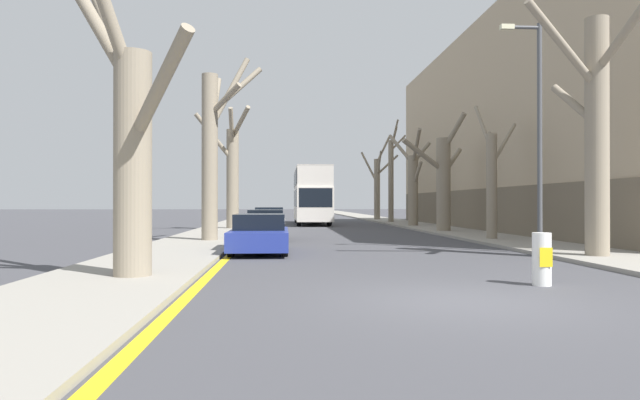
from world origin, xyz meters
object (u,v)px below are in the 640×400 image
Objects in this scene: street_tree_left_0 at (130,140)px; street_tree_left_1 at (213,148)px; street_tree_right_3 at (413,184)px; street_tree_right_5 at (377,184)px; lamp_post at (537,124)px; street_tree_right_4 at (391,177)px; street_tree_right_1 at (492,179)px; double_decker_bus at (312,193)px; parked_car_2 at (269,220)px; traffic_bollard at (542,259)px; street_tree_right_0 at (595,129)px; street_tree_left_2 at (232,172)px; parked_car_0 at (260,234)px; street_tree_right_2 at (443,180)px; parked_car_1 at (266,226)px.

street_tree_left_1 is at bearing 88.68° from street_tree_left_0.
street_tree_right_5 reaches higher than street_tree_right_3.
street_tree_right_3 is 0.88× the size of lamp_post.
street_tree_right_5 is (-0.02, 6.94, -0.39)m from street_tree_right_4.
street_tree_left_1 is 12.24m from street_tree_right_1.
double_decker_bus is 2.43× the size of parked_car_2.
street_tree_right_4 is at bearing 90.31° from street_tree_right_3.
street_tree_right_0 is at bearing 51.62° from traffic_bollard.
street_tree_right_0 is 1.17× the size of street_tree_right_1.
street_tree_right_1 reaches higher than traffic_bollard.
double_decker_bus is at bearing 60.03° from street_tree_left_2.
parked_car_0 is (2.47, 6.88, -2.37)m from street_tree_left_0.
street_tree_left_1 is 1.09× the size of street_tree_right_0.
street_tree_right_2 is at bearing 31.14° from street_tree_left_1.
traffic_bollard is (8.18, -13.12, -3.48)m from street_tree_left_1.
double_decker_bus is (-6.84, 5.46, -0.54)m from street_tree_right_3.
double_decker_bus is 19.27m from parked_car_1.
street_tree_right_4 is 36.34m from traffic_bollard.
parked_car_0 is at bearing -66.64° from street_tree_left_1.
parked_car_1 reaches higher than traffic_bollard.
street_tree_left_1 is 14.61m from street_tree_right_0.
street_tree_right_2 is at bearing 79.43° from traffic_bollard.
parked_car_0 is at bearing 174.36° from lamp_post.
lamp_post reaches higher than street_tree_right_3.
street_tree_left_2 is 1.11× the size of street_tree_right_3.
street_tree_left_2 is 0.87× the size of street_tree_right_4.
street_tree_right_1 is at bearing 44.52° from street_tree_left_0.
parked_car_1 is 12.45m from lamp_post.
street_tree_right_4 is (-0.14, 22.58, 1.12)m from street_tree_right_1.
street_tree_right_5 is at bearing 74.27° from parked_car_0.
street_tree_right_1 reaches higher than parked_car_0.
street_tree_right_2 is at bearing -90.09° from street_tree_right_5.
lamp_post is at bearing -27.79° from street_tree_left_1.
parked_car_0 is (-9.88, -20.20, -2.39)m from street_tree_right_3.
street_tree_right_1 is at bearing -7.72° from parked_car_1.
street_tree_left_0 is 1.60× the size of parked_car_1.
street_tree_right_5 is 0.74× the size of double_decker_bus.
street_tree_right_4 is (12.03, 22.86, -0.14)m from street_tree_left_1.
parked_car_2 is at bearing -104.06° from double_decker_bus.
street_tree_left_0 reaches higher than double_decker_bus.
parked_car_0 is at bearing -90.00° from parked_car_1.
street_tree_right_1 is 0.77× the size of street_tree_right_5.
double_decker_bus is (-6.75, 13.34, -0.49)m from street_tree_right_2.
street_tree_left_0 is at bearing 172.15° from traffic_bollard.
street_tree_left_1 is 7.52× the size of traffic_bollard.
parked_car_2 is 22.39m from traffic_bollard.
street_tree_right_0 is 23.25m from street_tree_right_3.
double_decker_bus is 1.45× the size of lamp_post.
street_tree_right_5 reaches higher than street_tree_left_0.
street_tree_right_1 is at bearing 28.24° from parked_car_0.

